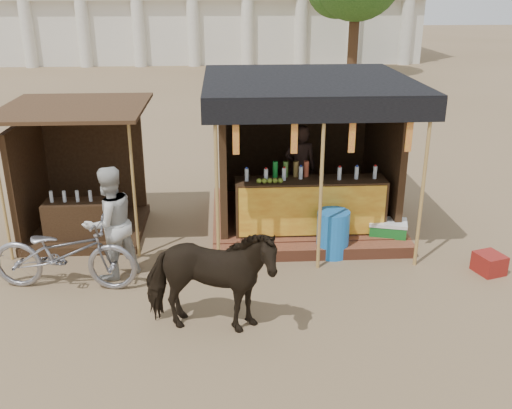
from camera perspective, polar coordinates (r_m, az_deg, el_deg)
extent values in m
plane|color=#846B4C|center=(7.92, 0.70, -11.67)|extent=(120.00, 120.00, 0.00)
cube|color=brown|center=(11.06, 4.59, -1.13)|extent=(3.40, 2.80, 0.22)
cube|color=brown|center=(9.67, 5.82, -4.66)|extent=(3.40, 0.35, 0.20)
cube|color=#382514|center=(9.98, 5.42, -0.08)|extent=(2.60, 0.55, 0.95)
cube|color=#BF6B16|center=(9.71, 5.66, -0.69)|extent=(2.50, 0.02, 0.88)
cube|color=#382514|center=(11.82, 3.96, 7.29)|extent=(3.00, 0.12, 2.50)
cube|color=#382514|center=(10.52, -3.35, 5.55)|extent=(0.12, 2.50, 2.50)
cube|color=#382514|center=(10.94, 12.64, 5.68)|extent=(0.12, 2.50, 2.50)
cube|color=black|center=(10.16, 5.18, 12.34)|extent=(3.60, 3.60, 0.06)
cube|color=black|center=(8.47, 6.89, 9.27)|extent=(3.60, 0.06, 0.36)
cylinder|color=tan|center=(8.69, -3.93, 1.49)|extent=(0.06, 0.06, 2.75)
cylinder|color=tan|center=(8.82, 6.52, 1.69)|extent=(0.06, 0.06, 2.75)
cylinder|color=tan|center=(9.22, 16.37, 1.83)|extent=(0.06, 0.06, 2.75)
cube|color=red|center=(8.45, -2.02, 6.81)|extent=(0.10, 0.02, 0.55)
cube|color=red|center=(8.51, 3.86, 6.88)|extent=(0.10, 0.02, 0.55)
cube|color=red|center=(8.66, 9.59, 6.89)|extent=(0.10, 0.02, 0.55)
cube|color=red|center=(8.90, 15.08, 6.83)|extent=(0.10, 0.02, 0.55)
imported|color=black|center=(10.83, 4.44, 3.65)|extent=(0.61, 0.41, 1.65)
cube|color=#382514|center=(10.99, -16.34, -2.32)|extent=(2.00, 2.00, 0.15)
cube|color=#382514|center=(11.54, -15.87, 4.01)|extent=(1.90, 0.10, 2.10)
cube|color=#382514|center=(10.92, -21.73, 2.33)|extent=(0.10, 1.90, 2.10)
cube|color=#472D19|center=(10.24, -17.77, 9.22)|extent=(2.40, 2.40, 0.06)
cylinder|color=tan|center=(9.98, -24.11, 1.04)|extent=(0.05, 0.05, 2.35)
cylinder|color=tan|center=(9.43, -12.11, 1.37)|extent=(0.05, 0.05, 2.35)
cube|color=#382514|center=(10.42, -17.09, -1.77)|extent=(1.20, 0.50, 0.80)
imported|color=black|center=(7.38, -4.69, -7.57)|extent=(1.89, 1.08, 1.51)
imported|color=gray|center=(8.95, -18.65, -4.62)|extent=(2.24, 0.99, 1.14)
imported|color=#BBBBB5|center=(8.98, -14.40, -1.81)|extent=(1.10, 1.07, 1.78)
cylinder|color=blue|center=(9.64, 7.69, -2.88)|extent=(0.57, 0.57, 0.79)
cube|color=maroon|center=(9.81, 22.29, -5.47)|extent=(0.49, 0.52, 0.32)
cube|color=#176B23|center=(10.26, 12.98, -2.93)|extent=(0.71, 0.57, 0.40)
cube|color=white|center=(10.17, 13.08, -1.75)|extent=(0.73, 0.59, 0.06)
cylinder|color=silver|center=(34.76, -21.85, 15.58)|extent=(0.70, 0.70, 3.60)
cylinder|color=silver|center=(33.97, -16.85, 16.06)|extent=(0.70, 0.70, 3.60)
cylinder|color=silver|center=(33.44, -11.64, 16.44)|extent=(0.70, 0.70, 3.60)
cylinder|color=silver|center=(33.16, -6.28, 16.70)|extent=(0.70, 0.70, 3.60)
cylinder|color=silver|center=(33.16, -0.86, 16.81)|extent=(0.70, 0.70, 3.60)
cylinder|color=silver|center=(33.43, 4.51, 16.79)|extent=(0.70, 0.70, 3.60)
cylinder|color=silver|center=(33.97, 9.75, 16.63)|extent=(0.70, 0.70, 3.60)
cylinder|color=silver|center=(34.75, 14.78, 16.36)|extent=(0.70, 0.70, 3.60)
cylinder|color=#382314|center=(29.45, 9.73, 16.38)|extent=(0.50, 0.50, 4.00)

